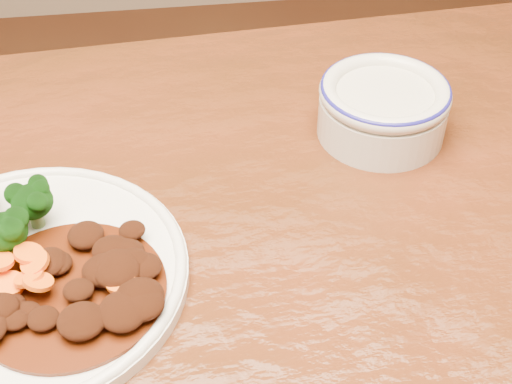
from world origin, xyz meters
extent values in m
cube|color=#5E2510|center=(0.00, 0.00, 0.73)|extent=(1.56, 1.00, 0.04)
cylinder|color=white|center=(-0.10, 0.05, 0.76)|extent=(0.28, 0.28, 0.01)
torus|color=white|center=(-0.10, 0.05, 0.76)|extent=(0.28, 0.28, 0.01)
cylinder|color=#5F8444|center=(-0.11, 0.08, 0.77)|extent=(0.01, 0.01, 0.02)
ellipsoid|color=black|center=(-0.11, 0.08, 0.79)|extent=(0.04, 0.04, 0.03)
cylinder|color=#5F8444|center=(-0.09, 0.11, 0.77)|extent=(0.01, 0.01, 0.02)
ellipsoid|color=black|center=(-0.09, 0.11, 0.79)|extent=(0.04, 0.04, 0.03)
cylinder|color=#4E1808|center=(-0.06, 0.02, 0.76)|extent=(0.16, 0.16, 0.00)
ellipsoid|color=black|center=(-0.09, 0.00, 0.77)|extent=(0.02, 0.02, 0.01)
ellipsoid|color=black|center=(-0.08, -0.01, 0.77)|extent=(0.03, 0.02, 0.01)
ellipsoid|color=black|center=(-0.03, 0.06, 0.77)|extent=(0.03, 0.03, 0.02)
ellipsoid|color=black|center=(-0.02, 0.03, 0.78)|extent=(0.04, 0.04, 0.02)
ellipsoid|color=black|center=(-0.07, 0.05, 0.77)|extent=(0.03, 0.03, 0.01)
ellipsoid|color=black|center=(-0.01, 0.04, 0.78)|extent=(0.03, 0.03, 0.02)
ellipsoid|color=black|center=(-0.01, 0.06, 0.77)|extent=(0.03, 0.03, 0.02)
ellipsoid|color=black|center=(-0.05, -0.02, 0.78)|extent=(0.04, 0.04, 0.02)
ellipsoid|color=black|center=(-0.01, 0.02, 0.77)|extent=(0.03, 0.03, 0.01)
ellipsoid|color=black|center=(-0.01, 0.08, 0.78)|extent=(0.02, 0.02, 0.01)
ellipsoid|color=black|center=(0.00, 0.03, 0.77)|extent=(0.02, 0.02, 0.01)
ellipsoid|color=black|center=(-0.11, 0.01, 0.77)|extent=(0.02, 0.02, 0.01)
ellipsoid|color=black|center=(0.00, 0.03, 0.78)|extent=(0.03, 0.03, 0.01)
ellipsoid|color=black|center=(-0.02, -0.01, 0.78)|extent=(0.04, 0.04, 0.02)
ellipsoid|color=black|center=(-0.05, 0.08, 0.77)|extent=(0.03, 0.03, 0.02)
ellipsoid|color=black|center=(0.00, 0.00, 0.78)|extent=(0.04, 0.04, 0.02)
ellipsoid|color=black|center=(-0.10, -0.01, 0.77)|extent=(0.02, 0.02, 0.01)
ellipsoid|color=black|center=(-0.08, 0.05, 0.78)|extent=(0.03, 0.03, 0.02)
ellipsoid|color=black|center=(0.00, -0.01, 0.78)|extent=(0.04, 0.03, 0.02)
ellipsoid|color=black|center=(-0.03, 0.03, 0.78)|extent=(0.04, 0.04, 0.02)
ellipsoid|color=black|center=(-0.05, 0.02, 0.78)|extent=(0.03, 0.02, 0.01)
cylinder|color=#F4570D|center=(-0.02, 0.02, 0.78)|extent=(0.03, 0.03, 0.01)
cylinder|color=#F4570D|center=(-0.08, 0.02, 0.78)|extent=(0.03, 0.03, 0.02)
cylinder|color=#F4570D|center=(-0.09, 0.03, 0.78)|extent=(0.03, 0.03, 0.02)
cylinder|color=#F4570D|center=(-0.11, 0.03, 0.78)|extent=(0.03, 0.03, 0.01)
cylinder|color=#F4570D|center=(-0.09, 0.05, 0.78)|extent=(0.03, 0.03, 0.01)
cylinder|color=#F4570D|center=(-0.09, 0.04, 0.78)|extent=(0.03, 0.03, 0.02)
cylinder|color=beige|center=(0.26, 0.22, 0.77)|extent=(0.14, 0.14, 0.04)
cylinder|color=silver|center=(0.26, 0.22, 0.80)|extent=(0.10, 0.10, 0.01)
torus|color=beige|center=(0.26, 0.22, 0.80)|extent=(0.14, 0.14, 0.02)
torus|color=navy|center=(0.26, 0.22, 0.81)|extent=(0.13, 0.13, 0.01)
camera|label=1|loc=(0.04, -0.37, 1.22)|focal=50.00mm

